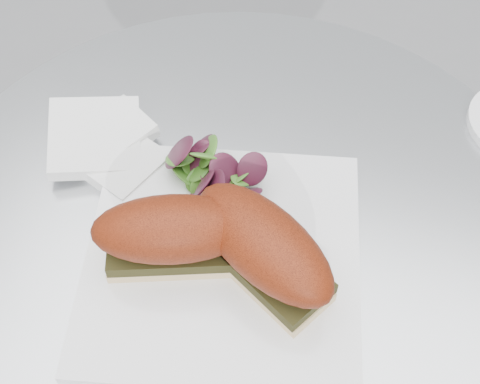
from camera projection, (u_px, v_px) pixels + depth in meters
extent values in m
cylinder|color=#B9BCC0|center=(238.00, 239.00, 0.70)|extent=(0.70, 0.70, 0.02)
cylinder|color=#B9BCC0|center=(239.00, 367.00, 0.99)|extent=(0.07, 0.07, 0.71)
cube|color=white|center=(223.00, 261.00, 0.66)|extent=(0.31, 0.31, 0.02)
cube|color=beige|center=(175.00, 254.00, 0.65)|extent=(0.14, 0.09, 0.01)
cube|color=black|center=(174.00, 246.00, 0.64)|extent=(0.14, 0.09, 0.01)
ellipsoid|color=maroon|center=(172.00, 229.00, 0.61)|extent=(0.16, 0.11, 0.06)
cube|color=beige|center=(263.00, 267.00, 0.64)|extent=(0.15, 0.12, 0.01)
cube|color=black|center=(263.00, 260.00, 0.63)|extent=(0.15, 0.12, 0.01)
ellipsoid|color=maroon|center=(264.00, 243.00, 0.61)|extent=(0.18, 0.15, 0.06)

